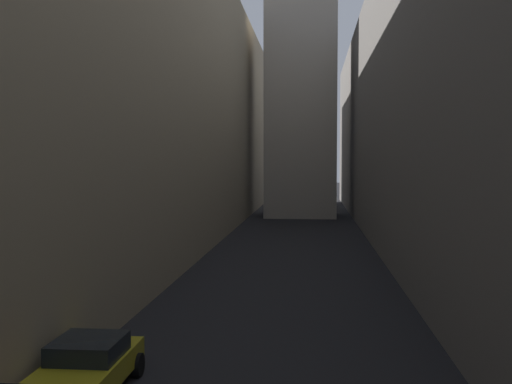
{
  "coord_description": "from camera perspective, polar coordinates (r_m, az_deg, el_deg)",
  "views": [
    {
      "loc": [
        1.31,
        7.98,
        5.96
      ],
      "look_at": [
        0.0,
        22.1,
        5.25
      ],
      "focal_mm": 42.86,
      "sensor_mm": 36.0,
      "label": 1
    }
  ],
  "objects": [
    {
      "name": "ground_plane",
      "position": [
        40.48,
        3.41,
        -5.59
      ],
      "size": [
        264.0,
        264.0,
        0.0
      ],
      "primitive_type": "plane",
      "color": "black"
    },
    {
      "name": "parked_car_left_far",
      "position": [
        16.76,
        -15.47,
        -15.37
      ],
      "size": [
        2.04,
        4.18,
        1.42
      ],
      "rotation": [
        0.0,
        0.0,
        1.57
      ],
      "color": "#A59919",
      "rests_on": "ground"
    },
    {
      "name": "building_block_right",
      "position": [
        43.62,
        20.22,
        7.57
      ],
      "size": [
        13.83,
        108.0,
        19.32
      ],
      "primitive_type": "cube",
      "color": "slate",
      "rests_on": "ground"
    },
    {
      "name": "building_block_left",
      "position": [
        44.55,
        -13.31,
        8.63
      ],
      "size": [
        14.56,
        108.0,
        20.97
      ],
      "primitive_type": "cube",
      "color": "gray",
      "rests_on": "ground"
    }
  ]
}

